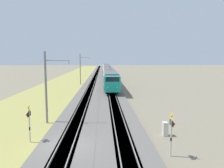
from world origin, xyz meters
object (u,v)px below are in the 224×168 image
object	(u,v)px
crossing_signal_near	(29,120)
catenary_mast_near	(47,87)
passenger_train	(107,71)
catenary_mast_mid	(80,69)
crossing_signal_far	(172,130)
equipment_cabinet	(165,129)

from	to	relation	value
crossing_signal_near	catenary_mast_near	distance (m)	5.60
passenger_train	catenary_mast_mid	xyz separation A→B (m)	(-22.31, 7.38, 1.73)
crossing_signal_far	equipment_cabinet	distance (m)	4.34
passenger_train	crossing_signal_near	bearing A→B (deg)	-6.94
catenary_mast_near	equipment_cabinet	world-z (taller)	catenary_mast_near
catenary_mast_mid	equipment_cabinet	world-z (taller)	catenary_mast_mid
passenger_train	catenary_mast_mid	world-z (taller)	catenary_mast_mid
passenger_train	catenary_mast_mid	bearing A→B (deg)	-18.31
equipment_cabinet	catenary_mast_mid	bearing A→B (deg)	16.53
crossing_signal_near	equipment_cabinet	distance (m)	11.51
crossing_signal_far	catenary_mast_near	size ratio (longest dim) A/B	0.41
crossing_signal_near	passenger_train	bearing A→B (deg)	-96.94
crossing_signal_far	catenary_mast_mid	size ratio (longest dim) A/B	0.39
catenary_mast_mid	crossing_signal_far	bearing A→B (deg)	-165.96
crossing_signal_near	equipment_cabinet	xyz separation A→B (m)	(1.37, -11.35, -1.30)
passenger_train	catenary_mast_near	xyz separation A→B (m)	(-56.31, 7.38, 1.52)
passenger_train	crossing_signal_far	world-z (taller)	passenger_train
passenger_train	catenary_mast_near	bearing A→B (deg)	-7.46
crossing_signal_near	crossing_signal_far	world-z (taller)	crossing_signal_near
passenger_train	crossing_signal_far	xyz separation A→B (m)	(-64.27, -3.11, -0.49)
crossing_signal_far	catenary_mast_near	world-z (taller)	catenary_mast_near
passenger_train	crossing_signal_near	world-z (taller)	passenger_train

